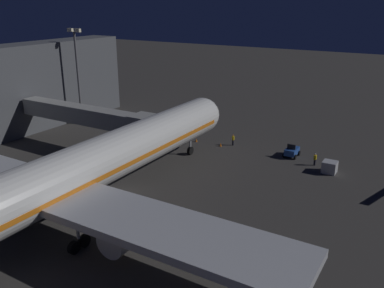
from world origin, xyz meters
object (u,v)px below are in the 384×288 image
baggage_tug_spare (292,151)px  traffic_cone_nose_port (221,145)px  traffic_cone_nose_starboard (196,140)px  jet_bridge (94,117)px  baggage_container_mid_row (330,167)px  apron_floodlight_mast (77,70)px  ground_crew_near_nose_gear (315,159)px  ground_crew_by_belt_loader (233,139)px  airliner_at_gate (57,182)px

baggage_tug_spare → traffic_cone_nose_port: baggage_tug_spare is taller
baggage_tug_spare → traffic_cone_nose_starboard: baggage_tug_spare is taller
jet_bridge → baggage_container_mid_row: (-32.64, -9.32, -4.45)m
apron_floodlight_mast → baggage_tug_spare: 39.83m
traffic_cone_nose_port → ground_crew_near_nose_gear: bearing=178.7°
jet_bridge → traffic_cone_nose_starboard: 16.54m
ground_crew_by_belt_loader → apron_floodlight_mast: bearing=6.8°
jet_bridge → baggage_tug_spare: (-26.45, -12.62, -4.44)m
traffic_cone_nose_port → jet_bridge: bearing=35.7°
ground_crew_near_nose_gear → ground_crew_by_belt_loader: ground_crew_near_nose_gear is taller
traffic_cone_nose_starboard → traffic_cone_nose_port: bearing=180.0°
airliner_at_gate → ground_crew_by_belt_loader: bearing=-96.6°
airliner_at_gate → apron_floodlight_mast: 38.25m
airliner_at_gate → baggage_tug_spare: airliner_at_gate is taller
airliner_at_gate → apron_floodlight_mast: airliner_at_gate is taller
traffic_cone_nose_port → traffic_cone_nose_starboard: 4.40m
jet_bridge → traffic_cone_nose_starboard: size_ratio=45.80×
jet_bridge → traffic_cone_nose_starboard: jet_bridge is taller
jet_bridge → airliner_at_gate: bearing=125.2°
traffic_cone_nose_port → traffic_cone_nose_starboard: bearing=0.0°
ground_crew_near_nose_gear → traffic_cone_nose_starboard: (19.14, -0.32, -0.70)m
airliner_at_gate → baggage_tug_spare: (-13.11, -31.53, -4.34)m
baggage_container_mid_row → traffic_cone_nose_starboard: size_ratio=3.27×
jet_bridge → ground_crew_by_belt_loader: size_ratio=14.27×
jet_bridge → ground_crew_near_nose_gear: 32.45m
ground_crew_near_nose_gear → apron_floodlight_mast: bearing=2.2°
baggage_container_mid_row → ground_crew_by_belt_loader: size_ratio=1.02×
baggage_tug_spare → ground_crew_near_nose_gear: size_ratio=1.53×
baggage_container_mid_row → jet_bridge: bearing=15.9°
ground_crew_by_belt_loader → traffic_cone_nose_starboard: (5.84, 1.46, -0.70)m
apron_floodlight_mast → traffic_cone_nose_starboard: bearing=-175.1°
jet_bridge → traffic_cone_nose_port: bearing=-144.3°
airliner_at_gate → ground_crew_near_nose_gear: (-16.94, -29.77, -4.15)m
traffic_cone_nose_starboard → apron_floodlight_mast: bearing=4.9°
baggage_tug_spare → ground_crew_by_belt_loader: 9.48m
baggage_container_mid_row → ground_crew_by_belt_loader: bearing=-12.0°
jet_bridge → baggage_tug_spare: bearing=-154.5°
apron_floodlight_mast → traffic_cone_nose_port: bearing=-175.9°
ground_crew_by_belt_loader → traffic_cone_nose_port: ground_crew_by_belt_loader is taller
baggage_tug_spare → traffic_cone_nose_starboard: size_ratio=4.92×
baggage_container_mid_row → ground_crew_near_nose_gear: bearing=-33.0°
airliner_at_gate → apron_floodlight_mast: size_ratio=3.61×
apron_floodlight_mast → ground_crew_near_nose_gear: (-42.44, -1.67, -8.97)m
apron_floodlight_mast → ground_crew_by_belt_loader: bearing=-173.2°
baggage_tug_spare → traffic_cone_nose_starboard: 15.39m
airliner_at_gate → ground_crew_by_belt_loader: size_ratio=34.83×
ground_crew_by_belt_loader → baggage_container_mid_row: bearing=168.0°
apron_floodlight_mast → ground_crew_by_belt_loader: size_ratio=9.66×
jet_bridge → ground_crew_by_belt_loader: bearing=-143.3°
ground_crew_by_belt_loader → traffic_cone_nose_starboard: bearing=14.1°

